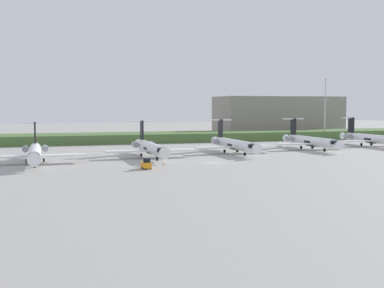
{
  "coord_description": "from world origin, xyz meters",
  "views": [
    {
      "loc": [
        -37.41,
        -105.82,
        12.85
      ],
      "look_at": [
        0.0,
        17.65,
        3.0
      ],
      "focal_mm": 46.55,
      "sensor_mm": 36.0,
      "label": 1
    }
  ],
  "objects_px": {
    "regional_jet_second": "(35,152)",
    "regional_jet_third": "(150,147)",
    "regional_jet_fifth": "(310,141)",
    "antenna_mast": "(325,115)",
    "baggage_tug": "(146,164)",
    "safety_cone_mid_marker": "(164,164)",
    "regional_jet_sixth": "(370,138)",
    "regional_jet_fourth": "(233,144)",
    "safety_cone_front_marker": "(149,165)"
  },
  "relations": [
    {
      "from": "regional_jet_sixth",
      "to": "regional_jet_third",
      "type": "bearing_deg",
      "value": -169.33
    },
    {
      "from": "regional_jet_second",
      "to": "regional_jet_sixth",
      "type": "height_order",
      "value": "same"
    },
    {
      "from": "regional_jet_sixth",
      "to": "safety_cone_mid_marker",
      "type": "bearing_deg",
      "value": -157.27
    },
    {
      "from": "regional_jet_fourth",
      "to": "antenna_mast",
      "type": "bearing_deg",
      "value": 37.19
    },
    {
      "from": "regional_jet_second",
      "to": "safety_cone_mid_marker",
      "type": "distance_m",
      "value": 29.53
    },
    {
      "from": "regional_jet_sixth",
      "to": "baggage_tug",
      "type": "bearing_deg",
      "value": -155.57
    },
    {
      "from": "regional_jet_second",
      "to": "regional_jet_third",
      "type": "bearing_deg",
      "value": 11.14
    },
    {
      "from": "regional_jet_third",
      "to": "regional_jet_sixth",
      "type": "xyz_separation_m",
      "value": [
        75.31,
        14.18,
        0.0
      ]
    },
    {
      "from": "regional_jet_third",
      "to": "antenna_mast",
      "type": "relative_size",
      "value": 1.34
    },
    {
      "from": "regional_jet_fifth",
      "to": "antenna_mast",
      "type": "xyz_separation_m",
      "value": [
        27.22,
        36.02,
        7.04
      ]
    },
    {
      "from": "baggage_tug",
      "to": "safety_cone_front_marker",
      "type": "relative_size",
      "value": 5.82
    },
    {
      "from": "regional_jet_fourth",
      "to": "antenna_mast",
      "type": "height_order",
      "value": "antenna_mast"
    },
    {
      "from": "antenna_mast",
      "to": "baggage_tug",
      "type": "xyz_separation_m",
      "value": [
        -83.44,
        -67.78,
        -8.57
      ]
    },
    {
      "from": "regional_jet_fifth",
      "to": "baggage_tug",
      "type": "bearing_deg",
      "value": -150.54
    },
    {
      "from": "regional_jet_third",
      "to": "regional_jet_second",
      "type": "bearing_deg",
      "value": -168.86
    },
    {
      "from": "regional_jet_sixth",
      "to": "baggage_tug",
      "type": "height_order",
      "value": "regional_jet_sixth"
    },
    {
      "from": "regional_jet_fifth",
      "to": "baggage_tug",
      "type": "height_order",
      "value": "regional_jet_fifth"
    },
    {
      "from": "regional_jet_second",
      "to": "regional_jet_fourth",
      "type": "bearing_deg",
      "value": 10.91
    },
    {
      "from": "regional_jet_second",
      "to": "antenna_mast",
      "type": "height_order",
      "value": "antenna_mast"
    },
    {
      "from": "regional_jet_fifth",
      "to": "safety_cone_front_marker",
      "type": "bearing_deg",
      "value": -153.63
    },
    {
      "from": "regional_jet_fourth",
      "to": "antenna_mast",
      "type": "distance_m",
      "value": 67.6
    },
    {
      "from": "regional_jet_sixth",
      "to": "baggage_tug",
      "type": "xyz_separation_m",
      "value": [
        -80.93,
        -36.76,
        -1.53
      ]
    },
    {
      "from": "regional_jet_fourth",
      "to": "regional_jet_sixth",
      "type": "xyz_separation_m",
      "value": [
        51.04,
        9.62,
        0.0
      ]
    },
    {
      "from": "antenna_mast",
      "to": "regional_jet_third",
      "type": "bearing_deg",
      "value": -149.85
    },
    {
      "from": "regional_jet_third",
      "to": "regional_jet_fifth",
      "type": "distance_m",
      "value": 51.44
    },
    {
      "from": "regional_jet_second",
      "to": "regional_jet_fifth",
      "type": "relative_size",
      "value": 1.0
    },
    {
      "from": "regional_jet_second",
      "to": "regional_jet_fifth",
      "type": "distance_m",
      "value": 79.47
    },
    {
      "from": "regional_jet_fifth",
      "to": "regional_jet_fourth",
      "type": "bearing_deg",
      "value": -170.05
    },
    {
      "from": "regional_jet_second",
      "to": "regional_jet_third",
      "type": "distance_m",
      "value": 28.04
    },
    {
      "from": "regional_jet_fifth",
      "to": "safety_cone_mid_marker",
      "type": "bearing_deg",
      "value": -152.39
    },
    {
      "from": "regional_jet_fourth",
      "to": "regional_jet_sixth",
      "type": "height_order",
      "value": "same"
    },
    {
      "from": "baggage_tug",
      "to": "safety_cone_mid_marker",
      "type": "distance_m",
      "value": 6.95
    },
    {
      "from": "regional_jet_fifth",
      "to": "antenna_mast",
      "type": "relative_size",
      "value": 1.34
    },
    {
      "from": "regional_jet_third",
      "to": "antenna_mast",
      "type": "height_order",
      "value": "antenna_mast"
    },
    {
      "from": "regional_jet_third",
      "to": "regional_jet_fifth",
      "type": "xyz_separation_m",
      "value": [
        50.61,
        9.18,
        0.0
      ]
    },
    {
      "from": "regional_jet_second",
      "to": "regional_jet_fourth",
      "type": "distance_m",
      "value": 52.73
    },
    {
      "from": "antenna_mast",
      "to": "safety_cone_front_marker",
      "type": "xyz_separation_m",
      "value": [
        -81.84,
        -63.1,
        -9.3
      ]
    },
    {
      "from": "regional_jet_fifth",
      "to": "baggage_tug",
      "type": "distance_m",
      "value": 64.59
    },
    {
      "from": "regional_jet_third",
      "to": "antenna_mast",
      "type": "distance_m",
      "value": 90.28
    },
    {
      "from": "baggage_tug",
      "to": "safety_cone_mid_marker",
      "type": "height_order",
      "value": "baggage_tug"
    },
    {
      "from": "regional_jet_fifth",
      "to": "safety_cone_mid_marker",
      "type": "height_order",
      "value": "regional_jet_fifth"
    },
    {
      "from": "regional_jet_third",
      "to": "baggage_tug",
      "type": "bearing_deg",
      "value": -103.97
    },
    {
      "from": "regional_jet_second",
      "to": "safety_cone_front_marker",
      "type": "height_order",
      "value": "regional_jet_second"
    },
    {
      "from": "regional_jet_second",
      "to": "regional_jet_fourth",
      "type": "height_order",
      "value": "same"
    },
    {
      "from": "safety_cone_front_marker",
      "to": "regional_jet_sixth",
      "type": "bearing_deg",
      "value": 22.02
    },
    {
      "from": "regional_jet_sixth",
      "to": "antenna_mast",
      "type": "bearing_deg",
      "value": 85.37
    },
    {
      "from": "regional_jet_fifth",
      "to": "regional_jet_third",
      "type": "bearing_deg",
      "value": -169.72
    },
    {
      "from": "regional_jet_fourth",
      "to": "antenna_mast",
      "type": "relative_size",
      "value": 1.34
    },
    {
      "from": "regional_jet_second",
      "to": "regional_jet_sixth",
      "type": "relative_size",
      "value": 1.0
    },
    {
      "from": "regional_jet_third",
      "to": "regional_jet_fifth",
      "type": "bearing_deg",
      "value": 10.28
    }
  ]
}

